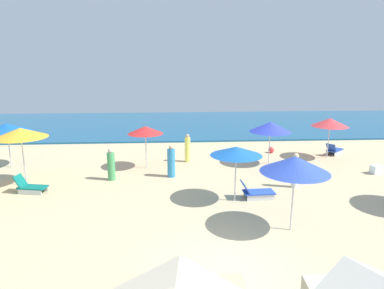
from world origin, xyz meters
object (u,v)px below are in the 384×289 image
at_px(lounge_chair_1_0, 334,150).
at_px(umbrella_5, 295,164).
at_px(beachgoer_0, 187,149).
at_px(umbrella_6, 270,127).
at_px(beach_ball_0, 271,150).
at_px(umbrella_4, 7,128).
at_px(beachgoer_2, 171,162).
at_px(umbrella_7, 145,130).
at_px(umbrella_0, 20,133).
at_px(umbrella_1, 330,122).
at_px(cooler_box_1, 376,169).
at_px(beachgoer_5, 111,165).
at_px(lounge_chair_0_0, 30,187).
at_px(lounge_chair_3_0, 256,192).
at_px(beachgoer_3, 295,171).
at_px(umbrella_3, 236,151).

relative_size(lounge_chair_1_0, umbrella_5, 0.53).
relative_size(umbrella_5, beachgoer_0, 1.61).
height_order(lounge_chair_1_0, beachgoer_0, beachgoer_0).
xyz_separation_m(umbrella_6, beach_ball_0, (0.83, 2.38, -1.92)).
height_order(lounge_chair_1_0, umbrella_4, umbrella_4).
xyz_separation_m(umbrella_6, beachgoer_2, (-5.42, -1.86, -1.37)).
height_order(umbrella_4, umbrella_7, umbrella_4).
xyz_separation_m(umbrella_7, beachgoer_0, (2.25, 1.07, -1.32)).
relative_size(umbrella_5, beachgoer_2, 1.61).
xyz_separation_m(umbrella_0, umbrella_6, (12.11, 2.66, -0.36)).
relative_size(umbrella_5, umbrella_6, 1.09).
xyz_separation_m(lounge_chair_1_0, umbrella_5, (-5.97, -9.41, 2.03)).
height_order(umbrella_1, umbrella_4, umbrella_4).
xyz_separation_m(umbrella_4, cooler_box_1, (19.05, -2.25, -1.95)).
distance_m(umbrella_6, beachgoer_5, 8.68).
xyz_separation_m(umbrella_5, umbrella_7, (-5.33, 7.35, -0.24)).
relative_size(umbrella_0, umbrella_6, 1.13).
xyz_separation_m(lounge_chair_0_0, beachgoer_2, (6.13, 1.77, 0.46)).
height_order(umbrella_5, umbrella_6, umbrella_5).
xyz_separation_m(umbrella_0, lounge_chair_1_0, (16.66, 4.39, -2.18)).
xyz_separation_m(umbrella_1, beachgoer_2, (-9.18, -2.80, -1.42)).
bearing_deg(beachgoer_2, beachgoer_0, -67.46).
bearing_deg(lounge_chair_3_0, umbrella_1, -47.41).
bearing_deg(umbrella_7, umbrella_1, 6.95).
bearing_deg(umbrella_7, umbrella_5, -54.03).
relative_size(umbrella_4, beachgoer_2, 1.53).
height_order(umbrella_0, beachgoer_0, umbrella_0).
height_order(lounge_chair_1_0, umbrella_6, umbrella_6).
relative_size(umbrella_5, beachgoer_3, 1.63).
xyz_separation_m(lounge_chair_3_0, umbrella_4, (-12.14, 5.12, 1.89)).
xyz_separation_m(umbrella_1, lounge_chair_1_0, (0.79, 0.78, -1.87)).
bearing_deg(beachgoer_2, beachgoer_5, 48.20).
bearing_deg(beachgoer_5, beachgoer_2, 15.51).
xyz_separation_m(beachgoer_2, beach_ball_0, (6.25, 4.23, -0.55)).
bearing_deg(beach_ball_0, umbrella_5, -102.58).
height_order(umbrella_7, beach_ball_0, umbrella_7).
bearing_deg(beachgoer_3, umbrella_3, -118.78).
relative_size(umbrella_1, beach_ball_0, 6.55).
distance_m(beachgoer_0, beachgoer_5, 4.77).
distance_m(umbrella_0, umbrella_7, 5.86).
relative_size(umbrella_6, beachgoer_2, 1.49).
relative_size(lounge_chair_3_0, beachgoer_0, 0.89).
xyz_separation_m(lounge_chair_3_0, umbrella_5, (0.49, -2.81, 2.03)).
height_order(umbrella_3, beachgoer_3, umbrella_3).
height_order(lounge_chair_0_0, umbrella_1, umbrella_1).
height_order(lounge_chair_3_0, umbrella_4, umbrella_4).
bearing_deg(umbrella_1, cooler_box_1, -67.29).
bearing_deg(beach_ball_0, lounge_chair_1_0, -9.96).
height_order(beachgoer_2, beachgoer_3, beachgoer_2).
xyz_separation_m(umbrella_1, beachgoer_0, (-8.26, -0.21, -1.40)).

